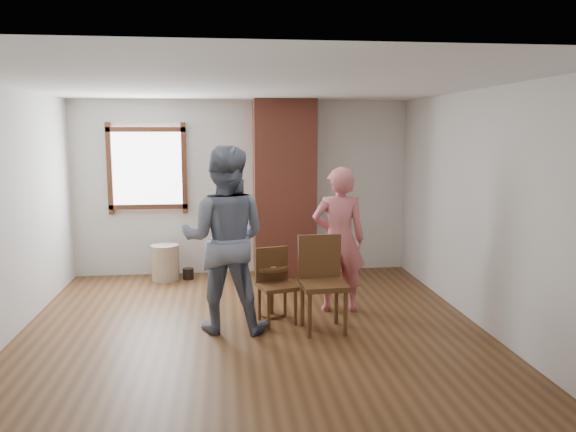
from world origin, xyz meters
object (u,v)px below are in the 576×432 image
(dining_chair_left, at_px, (275,281))
(person_pink, at_px, (339,240))
(stoneware_crock, at_px, (165,262))
(dining_chair_right, at_px, (322,277))
(man, at_px, (224,239))
(side_table, at_px, (271,282))

(dining_chair_left, distance_m, person_pink, 0.93)
(stoneware_crock, relative_size, person_pink, 0.30)
(dining_chair_left, height_order, dining_chair_right, dining_chair_right)
(man, bearing_deg, side_table, -134.50)
(side_table, bearing_deg, man, -144.72)
(dining_chair_right, relative_size, man, 0.51)
(dining_chair_left, bearing_deg, man, -174.95)
(dining_chair_left, height_order, man, man)
(side_table, distance_m, person_pink, 0.95)
(stoneware_crock, xyz_separation_m, person_pink, (2.21, -1.68, 0.61))
(dining_chair_left, relative_size, side_table, 1.39)
(person_pink, bearing_deg, dining_chair_left, 24.16)
(stoneware_crock, height_order, side_table, side_table)
(dining_chair_right, distance_m, person_pink, 0.73)
(stoneware_crock, distance_m, man, 2.44)
(side_table, height_order, man, man)
(person_pink, bearing_deg, side_table, 12.33)
(dining_chair_left, bearing_deg, side_table, 84.88)
(side_table, bearing_deg, dining_chair_left, -80.07)
(man, relative_size, person_pink, 1.15)
(dining_chair_left, bearing_deg, person_pink, 4.61)
(stoneware_crock, bearing_deg, dining_chair_right, -50.03)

